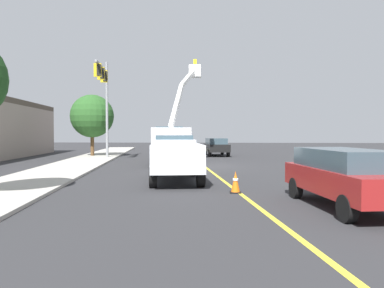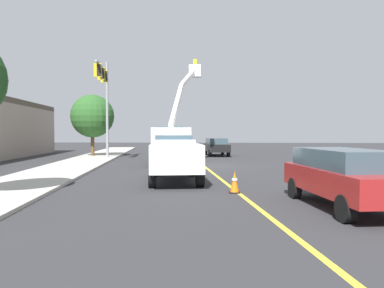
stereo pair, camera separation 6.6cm
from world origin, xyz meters
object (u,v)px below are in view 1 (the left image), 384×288
at_px(service_pickup_truck, 175,156).
at_px(traffic_signal_mast, 104,90).
at_px(trailing_sedan, 345,174).
at_px(passing_minivan, 216,146).
at_px(traffic_cone_mid_front, 193,154).
at_px(traffic_cone_leading, 236,182).
at_px(utility_bucket_truck, 170,141).

relative_size(service_pickup_truck, traffic_signal_mast, 0.70).
bearing_deg(traffic_signal_mast, trailing_sedan, -145.00).
xyz_separation_m(passing_minivan, traffic_cone_mid_front, (-4.27, 2.01, -0.59)).
bearing_deg(service_pickup_truck, trailing_sedan, -133.81).
xyz_separation_m(trailing_sedan, traffic_cone_leading, (2.37, 3.01, -0.59)).
relative_size(passing_minivan, traffic_cone_mid_front, 6.45).
bearing_deg(traffic_signal_mast, service_pickup_truck, -150.68).
distance_m(utility_bucket_truck, traffic_cone_leading, 13.42).
distance_m(passing_minivan, traffic_cone_leading, 21.58).
xyz_separation_m(passing_minivan, traffic_signal_mast, (-5.51, 9.25, 4.77)).
distance_m(service_pickup_truck, traffic_cone_mid_front, 14.37).
height_order(service_pickup_truck, traffic_cone_leading, service_pickup_truck).
bearing_deg(utility_bucket_truck, service_pickup_truck, -171.58).
bearing_deg(passing_minivan, traffic_cone_leading, -178.31).
bearing_deg(traffic_cone_leading, trailing_sedan, -128.15).
relative_size(passing_minivan, traffic_cone_leading, 6.39).
height_order(trailing_sedan, traffic_cone_mid_front, trailing_sedan).
relative_size(traffic_cone_leading, traffic_cone_mid_front, 1.01).
xyz_separation_m(service_pickup_truck, traffic_cone_leading, (-2.94, -2.52, -0.73)).
xyz_separation_m(utility_bucket_truck, passing_minivan, (8.81, -3.34, -0.66)).
bearing_deg(traffic_cone_leading, traffic_cone_mid_front, 8.71).
bearing_deg(service_pickup_truck, utility_bucket_truck, 8.42).
height_order(passing_minivan, traffic_cone_mid_front, passing_minivan).
bearing_deg(passing_minivan, traffic_signal_mast, 120.77).
height_order(utility_bucket_truck, passing_minivan, utility_bucket_truck).
height_order(service_pickup_truck, traffic_signal_mast, traffic_signal_mast).
bearing_deg(passing_minivan, utility_bucket_truck, 159.25).
bearing_deg(traffic_signal_mast, utility_bucket_truck, -119.17).
bearing_deg(traffic_cone_leading, service_pickup_truck, 40.59).
bearing_deg(service_pickup_truck, traffic_cone_mid_front, 0.52).
relative_size(traffic_cone_mid_front, traffic_signal_mast, 0.09).
relative_size(trailing_sedan, traffic_cone_leading, 6.39).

